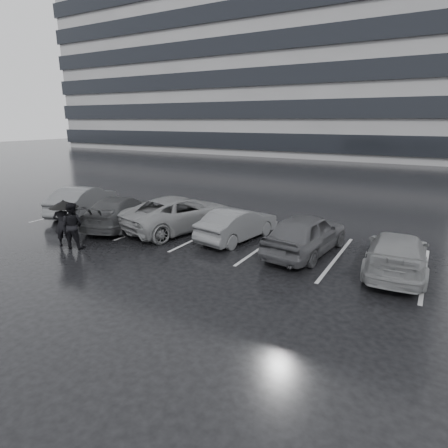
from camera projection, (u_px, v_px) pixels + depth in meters
name	position (u px, v px, depth m)	size (l,w,h in m)	color
ground	(219.00, 263.00, 12.89)	(160.00, 160.00, 0.00)	black
office_building	(253.00, 57.00, 59.68)	(61.00, 26.00, 29.00)	gray
car_main	(306.00, 233.00, 13.65)	(1.79, 4.44, 1.51)	black
car_west_a	(238.00, 224.00, 15.26)	(1.39, 3.98, 1.31)	#313134
car_west_b	(180.00, 213.00, 16.64)	(2.49, 5.41, 1.50)	#515254
car_west_c	(121.00, 211.00, 17.16)	(1.95, 4.81, 1.40)	black
car_west_d	(83.00, 200.00, 19.27)	(1.58, 4.54, 1.50)	#313134
car_east	(397.00, 253.00, 11.98)	(1.81, 4.44, 1.29)	#515254
pedestrian_left	(62.00, 224.00, 14.42)	(0.64, 0.42, 1.75)	black
pedestrian_right	(72.00, 225.00, 14.20)	(0.87, 0.68, 1.79)	black
umbrella	(63.00, 204.00, 14.23)	(1.08, 1.08, 1.83)	black
stall_stripes	(233.00, 240.00, 15.36)	(19.72, 5.00, 0.00)	#A8A8AB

